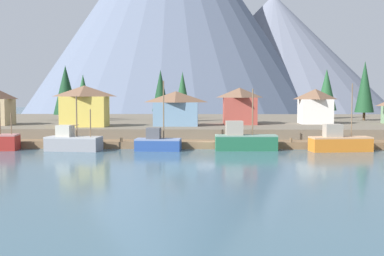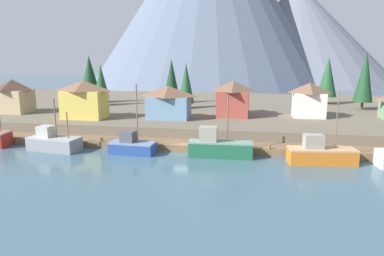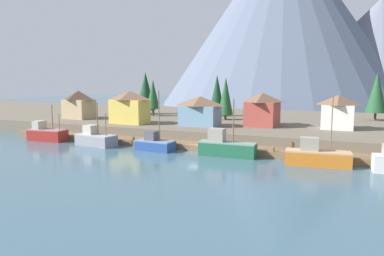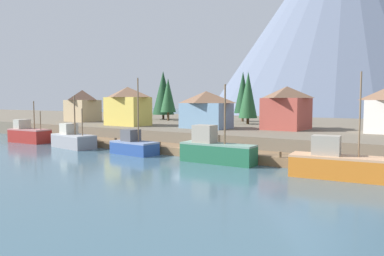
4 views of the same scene
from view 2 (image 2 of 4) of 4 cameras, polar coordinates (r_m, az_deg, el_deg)
The scene contains 19 objects.
ground_plane at distance 67.82m, azimuth 1.76°, elevation 0.03°, with size 400.00×400.00×1.00m, color #3D5B6B.
dock at distance 50.30m, azimuth -1.25°, elevation -2.88°, with size 80.00×4.00×1.60m.
shoreline_bank at distance 79.23m, azimuth 3.05°, elevation 2.98°, with size 400.00×56.00×2.50m, color #665B4C.
mountain_central_peak at distance 198.43m, azimuth 16.72°, elevation 14.76°, with size 103.16×103.16×51.55m, color slate.
fishing_boat_grey at distance 53.16m, azimuth -21.95°, elevation -2.17°, with size 7.75×3.99×7.50m.
fishing_boat_blue at distance 48.47m, azimuth -9.87°, elevation -2.89°, with size 6.34×3.14×9.59m.
fishing_boat_green at distance 46.05m, azimuth 4.40°, elevation -3.09°, with size 8.53×2.56×8.50m.
fishing_boat_orange at distance 46.06m, azimuth 20.50°, elevation -4.05°, with size 8.48×3.76×9.20m.
house_yellow at distance 63.61m, azimuth -17.41°, elevation 4.57°, with size 7.58×4.79×6.66m.
house_blue at distance 60.45m, azimuth -3.89°, elevation 4.30°, with size 7.62×4.77×5.75m.
house_white at distance 65.68m, azimuth 18.80°, elevation 4.48°, with size 5.67×5.18×6.19m.
house_tan at distance 75.56m, azimuth -27.44°, elevation 4.77°, with size 6.34×5.21×6.49m.
house_red at distance 63.87m, azimuth 6.84°, elevation 4.93°, with size 5.90×7.14×6.40m.
conifer_near_left at distance 79.23m, azimuth 26.69°, elevation 7.59°, with size 3.76×3.76×11.88m.
conifer_near_right at distance 85.33m, azimuth -16.56°, elevation 8.09°, with size 4.98×4.98×11.10m.
conifer_mid_left at distance 73.00m, azimuth -0.99°, elevation 7.46°, with size 3.41×3.41×9.57m.
conifer_mid_right at distance 81.21m, azimuth -3.40°, elevation 8.32°, with size 3.54×3.54×10.30m.
conifer_back_left at distance 79.98m, azimuth -14.83°, elevation 7.52°, with size 3.35×3.35×9.11m.
conifer_back_right at distance 85.59m, azimuth 21.55°, elevation 7.86°, with size 4.36×4.36×10.71m.
Camera 2 is at (9.69, -45.75, 13.03)m, focal length 32.22 mm.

